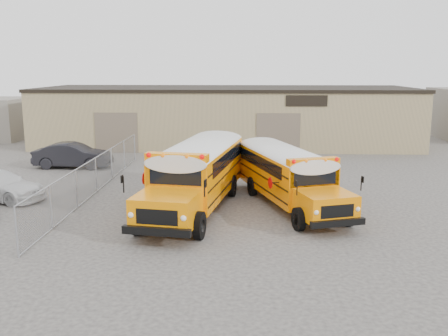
{
  "coord_description": "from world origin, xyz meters",
  "views": [
    {
      "loc": [
        1.57,
        -21.5,
        6.27
      ],
      "look_at": [
        0.59,
        1.59,
        1.6
      ],
      "focal_mm": 40.0,
      "sensor_mm": 36.0,
      "label": 1
    }
  ],
  "objects_px": {
    "tarp_bundle": "(169,209)",
    "car_dark": "(73,155)",
    "school_bus_right": "(250,152)",
    "school_bus_left": "(225,148)"
  },
  "relations": [
    {
      "from": "tarp_bundle",
      "to": "car_dark",
      "type": "xyz_separation_m",
      "value": [
        -7.96,
        12.03,
        -0.04
      ]
    },
    {
      "from": "school_bus_right",
      "to": "car_dark",
      "type": "relative_size",
      "value": 1.94
    },
    {
      "from": "school_bus_left",
      "to": "school_bus_right",
      "type": "height_order",
      "value": "school_bus_left"
    },
    {
      "from": "school_bus_right",
      "to": "car_dark",
      "type": "distance_m",
      "value": 11.56
    },
    {
      "from": "tarp_bundle",
      "to": "school_bus_left",
      "type": "bearing_deg",
      "value": 79.3
    },
    {
      "from": "school_bus_right",
      "to": "school_bus_left",
      "type": "bearing_deg",
      "value": 169.57
    },
    {
      "from": "tarp_bundle",
      "to": "school_bus_right",
      "type": "bearing_deg",
      "value": 70.71
    },
    {
      "from": "tarp_bundle",
      "to": "car_dark",
      "type": "bearing_deg",
      "value": 123.48
    },
    {
      "from": "tarp_bundle",
      "to": "car_dark",
      "type": "relative_size",
      "value": 0.34
    },
    {
      "from": "school_bus_left",
      "to": "car_dark",
      "type": "xyz_separation_m",
      "value": [
        -9.76,
        2.5,
        -0.96
      ]
    }
  ]
}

